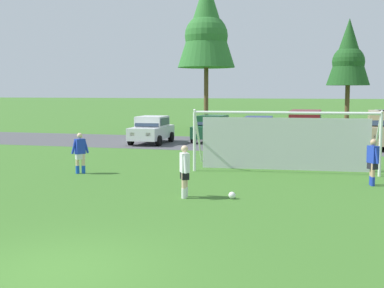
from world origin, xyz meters
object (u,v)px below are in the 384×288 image
(soccer_goal, at_px, (285,140))
(soccer_ball, at_px, (232,195))
(player_striker_near, at_px, (373,162))
(player_midfield_center, at_px, (80,153))
(parked_car_slot_center_right, at_px, (384,129))
(player_defender_far, at_px, (185,171))
(parked_car_slot_far_left, at_px, (152,130))
(parked_car_slot_center_left, at_px, (259,130))
(parked_car_slot_left, at_px, (212,128))
(parked_car_slot_center, at_px, (305,128))

(soccer_goal, bearing_deg, soccer_ball, -99.86)
(player_striker_near, xyz_separation_m, player_midfield_center, (-11.14, -0.30, 0.00))
(soccer_goal, xyz_separation_m, parked_car_slot_center_right, (4.86, 9.94, -0.18))
(player_midfield_center, height_order, parked_car_slot_center_right, parked_car_slot_center_right)
(player_midfield_center, distance_m, player_defender_far, 6.33)
(player_midfield_center, relative_size, parked_car_slot_center_right, 0.35)
(parked_car_slot_far_left, xyz_separation_m, parked_car_slot_center_left, (6.58, 1.39, 0.00))
(soccer_ball, distance_m, player_striker_near, 5.62)
(player_defender_far, xyz_separation_m, parked_car_slot_center_left, (0.04, 16.72, 0.05))
(parked_car_slot_left, distance_m, parked_car_slot_center, 6.17)
(player_midfield_center, bearing_deg, soccer_goal, 20.22)
(parked_car_slot_center, bearing_deg, parked_car_slot_center_right, 2.56)
(player_striker_near, relative_size, parked_car_slot_center_right, 0.35)
(soccer_ball, bearing_deg, parked_car_slot_center_right, 69.75)
(parked_car_slot_center, bearing_deg, soccer_ball, -95.25)
(parked_car_slot_left, xyz_separation_m, parked_car_slot_center_left, (3.13, -0.74, 0.00))
(parked_car_slot_center_right, bearing_deg, soccer_goal, -116.04)
(player_striker_near, bearing_deg, parked_car_slot_center_left, 113.86)
(soccer_goal, relative_size, player_midfield_center, 4.60)
(player_defender_far, bearing_deg, parked_car_slot_far_left, 113.10)
(player_defender_far, xyz_separation_m, parked_car_slot_center_right, (7.38, 16.24, 0.29))
(player_defender_far, bearing_deg, soccer_goal, 68.19)
(soccer_goal, height_order, parked_car_slot_center_right, soccer_goal)
(soccer_goal, relative_size, parked_car_slot_left, 1.78)
(player_defender_far, bearing_deg, parked_car_slot_center_left, 89.85)
(soccer_ball, bearing_deg, parked_car_slot_left, 104.75)
(soccer_goal, distance_m, player_striker_near, 4.21)
(soccer_ball, relative_size, parked_car_slot_center_left, 0.05)
(soccer_goal, xyz_separation_m, player_defender_far, (-2.52, -6.29, -0.47))
(parked_car_slot_center_left, height_order, parked_car_slot_center, parked_car_slot_center)
(parked_car_slot_center, bearing_deg, parked_car_slot_far_left, -175.69)
(player_midfield_center, xyz_separation_m, parked_car_slot_center_left, (5.38, 13.32, 0.05))
(player_striker_near, bearing_deg, player_defender_far, -147.47)
(soccer_goal, height_order, player_midfield_center, soccer_goal)
(soccer_goal, xyz_separation_m, parked_car_slot_center_left, (-2.48, 10.43, -0.42))
(player_midfield_center, bearing_deg, soccer_ball, -25.23)
(soccer_ball, xyz_separation_m, parked_car_slot_left, (-4.55, 17.27, 0.77))
(player_midfield_center, distance_m, parked_car_slot_far_left, 11.99)
(soccer_goal, xyz_separation_m, parked_car_slot_center, (0.40, 9.74, -0.18))
(player_defender_far, relative_size, parked_car_slot_left, 0.39)
(soccer_goal, relative_size, parked_car_slot_center, 1.63)
(parked_car_slot_center_left, xyz_separation_m, parked_car_slot_center_right, (7.33, -0.48, 0.24))
(soccer_ball, xyz_separation_m, parked_car_slot_far_left, (-8.00, 15.13, 0.77))
(soccer_ball, distance_m, parked_car_slot_center_left, 16.60)
(parked_car_slot_far_left, xyz_separation_m, parked_car_slot_center_right, (13.91, 0.91, 0.24))
(soccer_ball, bearing_deg, soccer_goal, 80.14)
(player_striker_near, distance_m, player_defender_far, 6.88)
(soccer_goal, distance_m, player_midfield_center, 8.38)
(player_defender_far, relative_size, parked_car_slot_far_left, 0.39)
(parked_car_slot_center_left, bearing_deg, parked_car_slot_center, -13.37)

